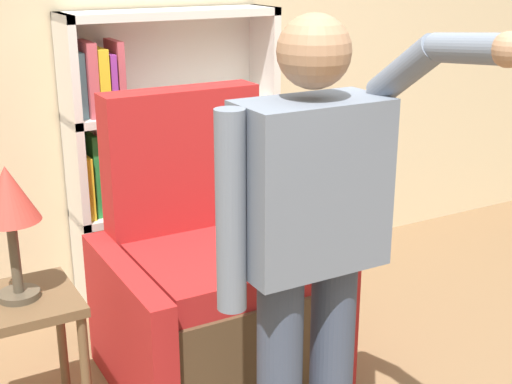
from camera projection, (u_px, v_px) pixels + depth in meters
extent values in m
cube|color=beige|center=(163.00, 28.00, 3.67)|extent=(8.00, 0.06, 2.80)
cube|color=silver|center=(76.00, 172.00, 3.47)|extent=(0.04, 0.28, 1.51)
cube|color=silver|center=(264.00, 145.00, 3.96)|extent=(0.04, 0.28, 1.51)
cube|color=silver|center=(166.00, 152.00, 3.82)|extent=(1.10, 0.01, 1.51)
cube|color=silver|center=(181.00, 285.00, 3.95)|extent=(1.10, 0.28, 0.04)
cube|color=silver|center=(178.00, 203.00, 3.79)|extent=(1.10, 0.28, 0.04)
cube|color=silver|center=(174.00, 110.00, 3.63)|extent=(1.10, 0.28, 0.04)
cube|color=silver|center=(171.00, 14.00, 3.48)|extent=(1.10, 0.28, 0.04)
cube|color=red|center=(93.00, 275.00, 3.67)|extent=(0.03, 0.22, 0.30)
cube|color=orange|center=(100.00, 264.00, 3.67)|extent=(0.03, 0.19, 0.41)
cube|color=black|center=(111.00, 270.00, 3.71)|extent=(0.06, 0.17, 0.32)
cube|color=#337070|center=(120.00, 257.00, 3.71)|extent=(0.04, 0.16, 0.44)
cube|color=#9E7A47|center=(130.00, 262.00, 3.75)|extent=(0.04, 0.18, 0.36)
cube|color=gold|center=(86.00, 185.00, 3.51)|extent=(0.03, 0.21, 0.31)
cube|color=#238438|center=(93.00, 174.00, 3.52)|extent=(0.03, 0.16, 0.41)
cube|color=#BC4C56|center=(103.00, 183.00, 3.55)|extent=(0.05, 0.19, 0.31)
cube|color=red|center=(112.00, 177.00, 3.57)|extent=(0.03, 0.23, 0.36)
cube|color=#9E7A47|center=(118.00, 170.00, 3.57)|extent=(0.03, 0.21, 0.42)
cube|color=#5B99A8|center=(78.00, 85.00, 3.36)|extent=(0.04, 0.16, 0.31)
cube|color=#BC4C56|center=(88.00, 79.00, 3.37)|extent=(0.05, 0.22, 0.35)
cube|color=gold|center=(98.00, 81.00, 3.40)|extent=(0.05, 0.23, 0.32)
cube|color=purple|center=(108.00, 83.00, 3.43)|extent=(0.03, 0.22, 0.29)
cube|color=#BC4C56|center=(116.00, 77.00, 3.43)|extent=(0.03, 0.21, 0.35)
cube|color=#4C3823|center=(217.00, 326.00, 3.07)|extent=(0.69, 0.73, 0.48)
cube|color=#A31E1E|center=(220.00, 266.00, 2.94)|extent=(0.65, 0.61, 0.12)
cube|color=#A31E1E|center=(183.00, 197.00, 3.18)|extent=(0.69, 0.16, 0.98)
cube|color=#A31E1E|center=(129.00, 336.00, 2.86)|extent=(0.10, 0.81, 0.61)
cube|color=#A31E1E|center=(295.00, 292.00, 3.23)|extent=(0.10, 0.81, 0.61)
cylinder|color=#384256|center=(331.00, 369.00, 2.44)|extent=(0.15, 0.15, 0.83)
cube|color=slate|center=(311.00, 185.00, 2.17)|extent=(0.46, 0.24, 0.53)
sphere|color=#997051|center=(314.00, 51.00, 2.04)|extent=(0.22, 0.22, 0.22)
cylinder|color=slate|center=(231.00, 213.00, 2.06)|extent=(0.09, 0.09, 0.61)
cylinder|color=slate|center=(405.00, 71.00, 2.08)|extent=(0.09, 0.28, 0.23)
cylinder|color=slate|center=(469.00, 48.00, 1.85)|extent=(0.08, 0.27, 0.10)
sphere|color=#997051|center=(509.00, 50.00, 1.74)|extent=(0.09, 0.09, 0.09)
cube|color=brown|center=(20.00, 302.00, 2.55)|extent=(0.40, 0.40, 0.04)
cylinder|color=brown|center=(87.00, 384.00, 2.58)|extent=(0.04, 0.04, 0.56)
cylinder|color=brown|center=(62.00, 342.00, 2.87)|extent=(0.04, 0.04, 0.56)
cylinder|color=#4C4233|center=(19.00, 295.00, 2.54)|extent=(0.15, 0.15, 0.02)
cylinder|color=#4C4233|center=(15.00, 257.00, 2.50)|extent=(0.04, 0.04, 0.27)
cone|color=#B2382D|center=(7.00, 194.00, 2.42)|extent=(0.21, 0.21, 0.20)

